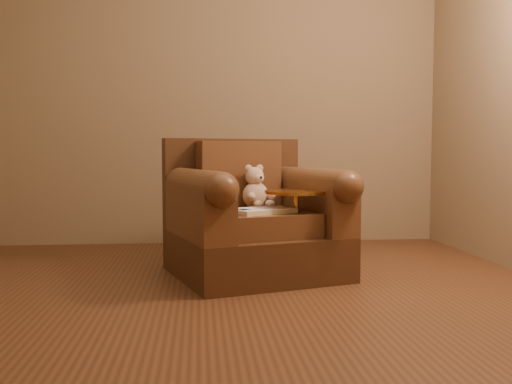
{
  "coord_description": "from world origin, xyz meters",
  "views": [
    {
      "loc": [
        -0.05,
        -2.87,
        0.77
      ],
      "look_at": [
        0.3,
        0.61,
        0.53
      ],
      "focal_mm": 40.0,
      "sensor_mm": 36.0,
      "label": 1
    }
  ],
  "objects": [
    {
      "name": "teddy_bear",
      "position": [
        0.32,
        0.79,
        0.52
      ],
      "size": [
        0.21,
        0.24,
        0.29
      ],
      "rotation": [
        0.0,
        0.0,
        0.48
      ],
      "color": "#D5B095",
      "rests_on": "armchair"
    },
    {
      "name": "side_table",
      "position": [
        0.54,
        0.51,
        0.29
      ],
      "size": [
        0.39,
        0.39,
        0.54
      ],
      "color": "#C78236",
      "rests_on": "floor"
    },
    {
      "name": "armchair",
      "position": [
        0.29,
        0.7,
        0.33
      ],
      "size": [
        1.19,
        1.16,
        0.87
      ],
      "rotation": [
        0.0,
        0.0,
        0.3
      ],
      "color": "#452917",
      "rests_on": "floor"
    },
    {
      "name": "floor",
      "position": [
        0.0,
        0.0,
        0.0
      ],
      "size": [
        4.0,
        4.0,
        0.0
      ],
      "primitive_type": "plane",
      "color": "brown",
      "rests_on": "ground"
    },
    {
      "name": "guidebook",
      "position": [
        0.32,
        0.47,
        0.43
      ],
      "size": [
        0.43,
        0.38,
        0.03
      ],
      "rotation": [
        0.0,
        0.0,
        0.53
      ],
      "color": "beige",
      "rests_on": "armchair"
    }
  ]
}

